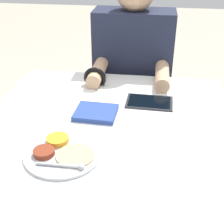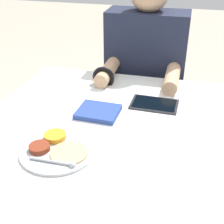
% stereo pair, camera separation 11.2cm
% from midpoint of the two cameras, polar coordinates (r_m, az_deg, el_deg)
% --- Properties ---
extents(dining_table, '(0.99, 1.04, 0.71)m').
position_cam_midpoint_polar(dining_table, '(1.42, 1.31, -14.93)').
color(dining_table, silver).
rests_on(dining_table, ground_plane).
extents(thali_tray, '(0.26, 0.26, 0.03)m').
position_cam_midpoint_polar(thali_tray, '(1.07, -7.06, -6.82)').
color(thali_tray, '#B7BABF').
rests_on(thali_tray, dining_table).
extents(red_notebook, '(0.17, 0.15, 0.02)m').
position_cam_midpoint_polar(red_notebook, '(1.28, -0.03, -0.07)').
color(red_notebook, silver).
rests_on(red_notebook, dining_table).
extents(tablet_device, '(0.21, 0.14, 0.01)m').
position_cam_midpoint_polar(tablet_device, '(1.37, 10.07, 1.38)').
color(tablet_device, '#28282D').
rests_on(tablet_device, dining_table).
extents(person_diner, '(0.43, 0.47, 1.20)m').
position_cam_midpoint_polar(person_diner, '(1.85, 7.60, 4.04)').
color(person_diner, black).
rests_on(person_diner, ground_plane).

